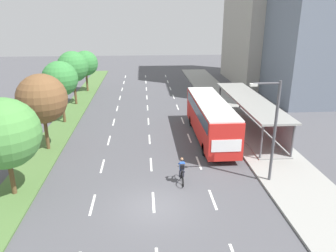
{
  "coord_description": "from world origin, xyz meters",
  "views": [
    {
      "loc": [
        -0.4,
        -15.67,
        10.36
      ],
      "look_at": [
        1.61,
        10.42,
        1.2
      ],
      "focal_mm": 34.47,
      "sensor_mm": 36.0,
      "label": 1
    }
  ],
  "objects_px": {
    "bus": "(210,116)",
    "median_tree_third": "(60,79)",
    "bus_shelter": "(252,111)",
    "cyclist": "(182,171)",
    "median_tree_second": "(42,99)",
    "streetlight": "(273,125)",
    "median_tree_fifth": "(85,63)",
    "median_tree_fourth": "(73,67)",
    "median_tree_nearest": "(4,134)"
  },
  "relations": [
    {
      "from": "bus_shelter",
      "to": "median_tree_fifth",
      "type": "relative_size",
      "value": 2.57
    },
    {
      "from": "median_tree_nearest",
      "to": "median_tree_second",
      "type": "bearing_deg",
      "value": 88.45
    },
    {
      "from": "median_tree_fifth",
      "to": "streetlight",
      "type": "xyz_separation_m",
      "value": [
        15.63,
        -26.79,
        -0.06
      ]
    },
    {
      "from": "bus_shelter",
      "to": "bus",
      "type": "distance_m",
      "value": 4.69
    },
    {
      "from": "median_tree_nearest",
      "to": "median_tree_fifth",
      "type": "xyz_separation_m",
      "value": [
        0.11,
        27.19,
        -0.01
      ]
    },
    {
      "from": "bus",
      "to": "median_tree_fifth",
      "type": "bearing_deg",
      "value": 125.44
    },
    {
      "from": "median_tree_second",
      "to": "median_tree_third",
      "type": "relative_size",
      "value": 1.0
    },
    {
      "from": "median_tree_fourth",
      "to": "median_tree_second",
      "type": "bearing_deg",
      "value": -88.47
    },
    {
      "from": "bus_shelter",
      "to": "streetlight",
      "type": "bearing_deg",
      "value": -102.19
    },
    {
      "from": "bus",
      "to": "median_tree_fifth",
      "type": "xyz_separation_m",
      "value": [
        -13.46,
        18.91,
        1.88
      ]
    },
    {
      "from": "median_tree_fourth",
      "to": "bus_shelter",
      "type": "bearing_deg",
      "value": -29.52
    },
    {
      "from": "bus",
      "to": "median_tree_third",
      "type": "distance_m",
      "value": 14.8
    },
    {
      "from": "bus",
      "to": "cyclist",
      "type": "relative_size",
      "value": 6.2
    },
    {
      "from": "bus",
      "to": "median_tree_third",
      "type": "relative_size",
      "value": 1.87
    },
    {
      "from": "bus_shelter",
      "to": "median_tree_third",
      "type": "xyz_separation_m",
      "value": [
        -17.89,
        3.41,
        2.57
      ]
    },
    {
      "from": "cyclist",
      "to": "median_tree_fifth",
      "type": "relative_size",
      "value": 0.33
    },
    {
      "from": "bus",
      "to": "median_tree_second",
      "type": "relative_size",
      "value": 1.88
    },
    {
      "from": "median_tree_nearest",
      "to": "streetlight",
      "type": "xyz_separation_m",
      "value": [
        15.74,
        0.4,
        -0.07
      ]
    },
    {
      "from": "median_tree_nearest",
      "to": "bus",
      "type": "bearing_deg",
      "value": 31.39
    },
    {
      "from": "median_tree_fourth",
      "to": "streetlight",
      "type": "distance_m",
      "value": 25.56
    },
    {
      "from": "bus_shelter",
      "to": "median_tree_second",
      "type": "bearing_deg",
      "value": -169.15
    },
    {
      "from": "streetlight",
      "to": "bus",
      "type": "bearing_deg",
      "value": 105.39
    },
    {
      "from": "median_tree_second",
      "to": "streetlight",
      "type": "bearing_deg",
      "value": -22.35
    },
    {
      "from": "bus_shelter",
      "to": "cyclist",
      "type": "bearing_deg",
      "value": -128.9
    },
    {
      "from": "median_tree_second",
      "to": "median_tree_fifth",
      "type": "distance_m",
      "value": 20.39
    },
    {
      "from": "median_tree_second",
      "to": "median_tree_fifth",
      "type": "height_order",
      "value": "median_tree_second"
    },
    {
      "from": "bus_shelter",
      "to": "median_tree_fifth",
      "type": "xyz_separation_m",
      "value": [
        -17.74,
        17.01,
        2.09
      ]
    },
    {
      "from": "cyclist",
      "to": "median_tree_fifth",
      "type": "distance_m",
      "value": 28.5
    },
    {
      "from": "median_tree_third",
      "to": "median_tree_fifth",
      "type": "distance_m",
      "value": 13.6
    },
    {
      "from": "median_tree_nearest",
      "to": "median_tree_third",
      "type": "height_order",
      "value": "median_tree_third"
    },
    {
      "from": "median_tree_nearest",
      "to": "median_tree_third",
      "type": "distance_m",
      "value": 13.6
    },
    {
      "from": "median_tree_third",
      "to": "median_tree_nearest",
      "type": "bearing_deg",
      "value": -89.83
    },
    {
      "from": "bus",
      "to": "cyclist",
      "type": "height_order",
      "value": "bus"
    },
    {
      "from": "median_tree_third",
      "to": "median_tree_fourth",
      "type": "xyz_separation_m",
      "value": [
        -0.14,
        6.8,
        0.09
      ]
    },
    {
      "from": "bus_shelter",
      "to": "median_tree_fourth",
      "type": "height_order",
      "value": "median_tree_fourth"
    },
    {
      "from": "median_tree_fifth",
      "to": "median_tree_nearest",
      "type": "bearing_deg",
      "value": -90.24
    },
    {
      "from": "median_tree_third",
      "to": "median_tree_fourth",
      "type": "relative_size",
      "value": 0.97
    },
    {
      "from": "bus_shelter",
      "to": "median_tree_fifth",
      "type": "height_order",
      "value": "median_tree_fifth"
    },
    {
      "from": "bus_shelter",
      "to": "median_tree_nearest",
      "type": "xyz_separation_m",
      "value": [
        -17.85,
        -10.18,
        2.09
      ]
    },
    {
      "from": "streetlight",
      "to": "median_tree_third",
      "type": "bearing_deg",
      "value": 140.1
    },
    {
      "from": "cyclist",
      "to": "median_tree_nearest",
      "type": "xyz_separation_m",
      "value": [
        -10.23,
        -0.74,
        3.16
      ]
    },
    {
      "from": "median_tree_fourth",
      "to": "streetlight",
      "type": "bearing_deg",
      "value": -51.47
    },
    {
      "from": "median_tree_nearest",
      "to": "median_tree_fourth",
      "type": "xyz_separation_m",
      "value": [
        -0.18,
        20.39,
        0.58
      ]
    },
    {
      "from": "median_tree_nearest",
      "to": "median_tree_fourth",
      "type": "relative_size",
      "value": 0.95
    },
    {
      "from": "median_tree_second",
      "to": "median_tree_third",
      "type": "height_order",
      "value": "median_tree_third"
    },
    {
      "from": "cyclist",
      "to": "median_tree_third",
      "type": "xyz_separation_m",
      "value": [
        -10.27,
        12.86,
        3.65
      ]
    },
    {
      "from": "median_tree_second",
      "to": "median_tree_third",
      "type": "xyz_separation_m",
      "value": [
        -0.22,
        6.8,
        0.22
      ]
    },
    {
      "from": "median_tree_third",
      "to": "median_tree_fourth",
      "type": "bearing_deg",
      "value": 91.16
    },
    {
      "from": "cyclist",
      "to": "median_tree_fourth",
      "type": "relative_size",
      "value": 0.29
    },
    {
      "from": "cyclist",
      "to": "median_tree_third",
      "type": "bearing_deg",
      "value": 128.62
    }
  ]
}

